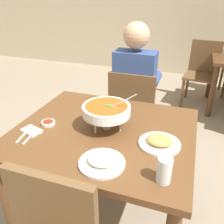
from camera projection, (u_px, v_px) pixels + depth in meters
name	position (u px, v px, depth m)	size (l,w,h in m)	color
ground_plane	(106.00, 210.00, 1.86)	(16.00, 16.00, 0.00)	gray
dining_table_main	(105.00, 143.00, 1.57)	(1.12, 0.96, 0.74)	brown
chair_diner_main	(133.00, 110.00, 2.27)	(0.44, 0.44, 0.90)	brown
diner_main	(135.00, 86.00, 2.19)	(0.40, 0.45, 1.31)	#2D2D38
curry_bowl	(106.00, 110.00, 1.47)	(0.33, 0.30, 0.26)	silver
rice_plate	(102.00, 161.00, 1.21)	(0.24, 0.24, 0.06)	white
appetizer_plate	(160.00, 142.00, 1.36)	(0.24, 0.24, 0.06)	white
sauce_dish	(48.00, 123.00, 1.57)	(0.09, 0.09, 0.02)	white
napkin_folded	(31.00, 131.00, 1.48)	(0.12, 0.08, 0.02)	white
fork_utensil	(24.00, 135.00, 1.45)	(0.01, 0.17, 0.01)	silver
spoon_utensil	(31.00, 136.00, 1.44)	(0.01, 0.17, 0.01)	silver
drink_glass	(164.00, 171.00, 1.08)	(0.07, 0.07, 0.13)	silver
chair_bg_corner	(202.00, 69.00, 3.40)	(0.49, 0.49, 0.90)	brown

